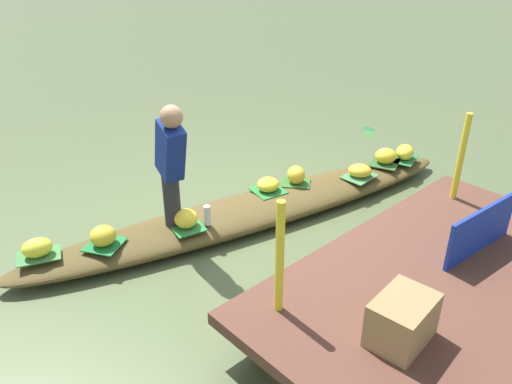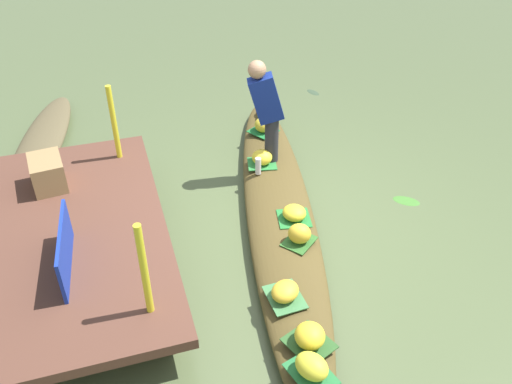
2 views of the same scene
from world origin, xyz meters
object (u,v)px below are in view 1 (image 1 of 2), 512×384
at_px(banana_bunch_4, 360,171).
at_px(banana_bunch_3, 386,156).
at_px(market_banner, 481,230).
at_px(produce_crate, 402,320).
at_px(banana_bunch_1, 103,236).
at_px(vendor_boat, 254,210).
at_px(vendor_person, 171,160).
at_px(water_bottle, 207,215).
at_px(banana_bunch_5, 37,248).
at_px(banana_bunch_7, 296,175).
at_px(banana_bunch_0, 186,218).
at_px(banana_bunch_2, 405,152).
at_px(banana_bunch_6, 268,185).

bearing_deg(banana_bunch_4, banana_bunch_3, -177.89).
bearing_deg(market_banner, produce_crate, 11.01).
bearing_deg(produce_crate, banana_bunch_1, -73.43).
distance_m(vendor_boat, vendor_person, 1.22).
xyz_separation_m(vendor_boat, water_bottle, (0.65, 0.04, 0.21)).
bearing_deg(banana_bunch_1, banana_bunch_3, 168.35).
distance_m(banana_bunch_1, vendor_person, 0.92).
bearing_deg(produce_crate, vendor_boat, -109.05).
distance_m(vendor_person, water_bottle, 0.67).
bearing_deg(market_banner, banana_bunch_3, -120.59).
bearing_deg(produce_crate, vendor_person, -87.44).
relative_size(banana_bunch_1, banana_bunch_5, 0.91).
bearing_deg(vendor_person, banana_bunch_7, 174.45).
bearing_deg(vendor_boat, banana_bunch_0, 8.17).
bearing_deg(banana_bunch_2, banana_bunch_7, -17.37).
distance_m(banana_bunch_3, banana_bunch_7, 1.22).
distance_m(banana_bunch_1, market_banner, 3.23).
xyz_separation_m(banana_bunch_4, banana_bunch_5, (3.32, -0.94, 0.01)).
bearing_deg(vendor_person, vendor_boat, 171.54).
distance_m(banana_bunch_7, vendor_person, 1.63).
bearing_deg(market_banner, banana_bunch_6, -77.97).
xyz_separation_m(banana_bunch_0, banana_bunch_4, (-2.08, 0.46, -0.02)).
distance_m(banana_bunch_1, banana_bunch_2, 3.69).
bearing_deg(banana_bunch_6, banana_bunch_2, 163.55).
xyz_separation_m(vendor_boat, banana_bunch_1, (1.55, -0.32, 0.21)).
relative_size(banana_bunch_5, water_bottle, 1.29).
xyz_separation_m(banana_bunch_3, produce_crate, (2.56, 1.90, 0.26)).
relative_size(banana_bunch_6, banana_bunch_7, 1.10).
bearing_deg(banana_bunch_0, market_banner, 121.97).
bearing_deg(market_banner, water_bottle, -55.68).
xyz_separation_m(banana_bunch_0, banana_bunch_6, (-1.08, -0.00, -0.02)).
height_order(banana_bunch_6, vendor_person, vendor_person).
distance_m(vendor_boat, banana_bunch_1, 1.60).
bearing_deg(banana_bunch_0, vendor_boat, 175.46).
bearing_deg(banana_bunch_2, banana_bunch_0, -10.43).
bearing_deg(banana_bunch_6, vendor_person, -3.35).
bearing_deg(banana_bunch_3, water_bottle, -7.85).
bearing_deg(banana_bunch_5, vendor_person, 160.63).
height_order(banana_bunch_0, banana_bunch_7, banana_bunch_7).
relative_size(banana_bunch_3, banana_bunch_6, 1.03).
relative_size(banana_bunch_7, market_banner, 0.25).
bearing_deg(banana_bunch_6, banana_bunch_5, -11.66).
xyz_separation_m(banana_bunch_5, banana_bunch_7, (-2.68, 0.56, 0.02)).
height_order(banana_bunch_7, produce_crate, produce_crate).
bearing_deg(banana_bunch_3, vendor_boat, -11.80).
relative_size(banana_bunch_7, produce_crate, 0.51).
distance_m(banana_bunch_1, banana_bunch_5, 0.56).
relative_size(banana_bunch_4, market_banner, 0.30).
relative_size(banana_bunch_0, water_bottle, 1.18).
relative_size(banana_bunch_3, banana_bunch_7, 1.13).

